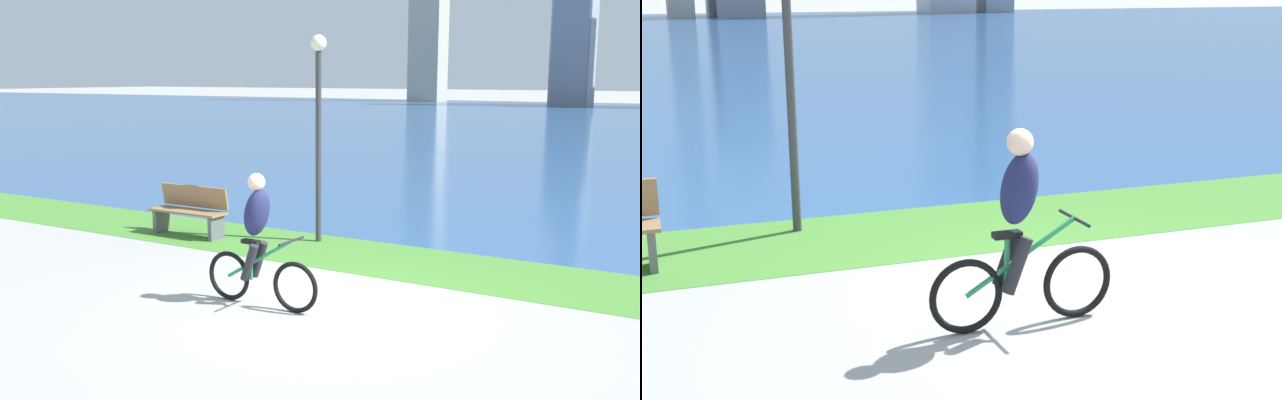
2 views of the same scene
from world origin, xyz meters
TOP-DOWN VIEW (x-y plane):
  - ground_plane at (0.00, 0.00)m, footprint 300.00×300.00m
  - grass_strip_bayside at (0.00, 2.65)m, footprint 120.00×2.05m
  - cyclist_lead at (-0.81, -0.29)m, footprint 1.66×0.52m
  - bench_near_path at (-4.31, 2.40)m, footprint 1.50×0.47m
  - lamppost_tall at (-2.06, 3.19)m, footprint 0.28×0.28m

SIDE VIEW (x-z plane):
  - ground_plane at x=0.00m, z-range 0.00..0.00m
  - grass_strip_bayside at x=0.00m, z-range 0.00..0.01m
  - bench_near_path at x=-4.31m, z-range 0.00..0.90m
  - cyclist_lead at x=-0.81m, z-range 0.00..1.68m
  - lamppost_tall at x=-2.06m, z-range 0.58..4.12m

